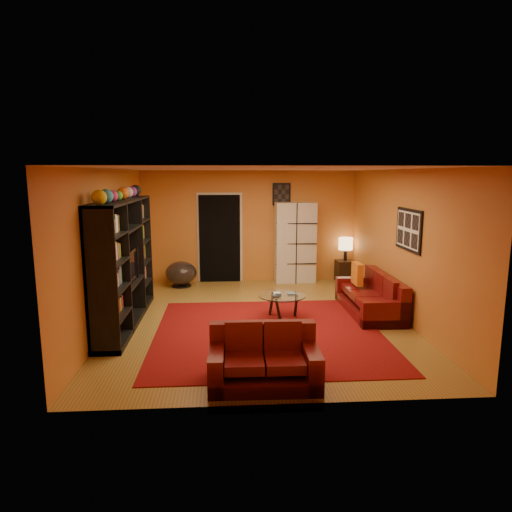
{
  "coord_description": "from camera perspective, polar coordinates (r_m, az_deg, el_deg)",
  "views": [
    {
      "loc": [
        -0.57,
        -7.65,
        2.52
      ],
      "look_at": [
        -0.04,
        0.1,
        1.11
      ],
      "focal_mm": 32.0,
      "sensor_mm": 36.0,
      "label": 1
    }
  ],
  "objects": [
    {
      "name": "storage_cabinet",
      "position": [
        10.69,
        4.91,
        1.69
      ],
      "size": [
        0.95,
        0.46,
        1.87
      ],
      "primitive_type": "cube",
      "rotation": [
        0.0,
        0.0,
        0.05
      ],
      "color": "silver",
      "rests_on": "floor"
    },
    {
      "name": "loveseat",
      "position": [
        5.7,
        0.96,
        -12.79
      ],
      "size": [
        1.34,
        0.82,
        0.85
      ],
      "rotation": [
        0.0,
        0.0,
        1.55
      ],
      "color": "#4E0A0C",
      "rests_on": "rug"
    },
    {
      "name": "wall_back",
      "position": [
        10.74,
        -0.83,
        3.72
      ],
      "size": [
        6.0,
        0.0,
        6.0
      ],
      "primitive_type": "plane",
      "rotation": [
        1.57,
        0.0,
        0.0
      ],
      "color": "#BE6C29",
      "rests_on": "floor"
    },
    {
      "name": "sofa",
      "position": [
        8.67,
        14.46,
        -4.99
      ],
      "size": [
        0.81,
        1.95,
        0.85
      ],
      "rotation": [
        0.0,
        0.0,
        -0.01
      ],
      "color": "#4E0A0C",
      "rests_on": "rug"
    },
    {
      "name": "doorway",
      "position": [
        10.72,
        -4.55,
        2.17
      ],
      "size": [
        0.95,
        0.1,
        2.04
      ],
      "primitive_type": "cube",
      "color": "black",
      "rests_on": "floor"
    },
    {
      "name": "coffee_table",
      "position": [
        8.04,
        3.26,
        -5.22
      ],
      "size": [
        0.83,
        0.83,
        0.42
      ],
      "rotation": [
        0.0,
        0.0,
        0.16
      ],
      "color": "silver",
      "rests_on": "floor"
    },
    {
      "name": "table_lamp",
      "position": [
        10.9,
        11.15,
        1.45
      ],
      "size": [
        0.33,
        0.33,
        0.55
      ],
      "color": "black",
      "rests_on": "side_table"
    },
    {
      "name": "wall_right",
      "position": [
        8.33,
        17.78,
        1.34
      ],
      "size": [
        0.0,
        6.0,
        6.0
      ],
      "primitive_type": "plane",
      "rotation": [
        1.57,
        0.0,
        -1.57
      ],
      "color": "#BE6C29",
      "rests_on": "floor"
    },
    {
      "name": "rug",
      "position": [
        7.42,
        1.55,
        -9.55
      ],
      "size": [
        3.6,
        3.6,
        0.01
      ],
      "primitive_type": "cube",
      "color": "#5E0A0C",
      "rests_on": "floor"
    },
    {
      "name": "ceiling",
      "position": [
        7.67,
        0.38,
        10.85
      ],
      "size": [
        6.0,
        6.0,
        0.0
      ],
      "primitive_type": "plane",
      "rotation": [
        3.14,
        0.0,
        0.0
      ],
      "color": "white",
      "rests_on": "wall_back"
    },
    {
      "name": "floor",
      "position": [
        8.07,
        0.36,
        -7.93
      ],
      "size": [
        6.0,
        6.0,
        0.0
      ],
      "primitive_type": "plane",
      "color": "brown",
      "rests_on": "ground"
    },
    {
      "name": "wall_front",
      "position": [
        4.84,
        3.03,
        -4.34
      ],
      "size": [
        6.0,
        0.0,
        6.0
      ],
      "primitive_type": "plane",
      "rotation": [
        -1.57,
        0.0,
        0.0
      ],
      "color": "#BE6C29",
      "rests_on": "floor"
    },
    {
      "name": "bowl_chair",
      "position": [
        10.44,
        -9.35,
        -2.13
      ],
      "size": [
        0.7,
        0.7,
        0.57
      ],
      "color": "black",
      "rests_on": "floor"
    },
    {
      "name": "wall_art_right",
      "position": [
        8.01,
        18.55,
        3.13
      ],
      "size": [
        0.03,
        1.0,
        0.7
      ],
      "primitive_type": "cube",
      "color": "black",
      "rests_on": "wall_right"
    },
    {
      "name": "entertainment_unit",
      "position": [
        7.97,
        -16.16,
        -0.78
      ],
      "size": [
        0.45,
        3.0,
        2.1
      ],
      "primitive_type": "cube",
      "color": "black",
      "rests_on": "floor"
    },
    {
      "name": "side_table",
      "position": [
        11.01,
        11.04,
        -1.84
      ],
      "size": [
        0.42,
        0.42,
        0.5
      ],
      "primitive_type": "cube",
      "rotation": [
        0.0,
        0.0,
        0.05
      ],
      "color": "black",
      "rests_on": "floor"
    },
    {
      "name": "tv",
      "position": [
        7.88,
        -15.94,
        -1.34
      ],
      "size": [
        0.94,
        0.12,
        0.54
      ],
      "primitive_type": "imported",
      "rotation": [
        0.0,
        0.0,
        1.57
      ],
      "color": "black",
      "rests_on": "entertainment_unit"
    },
    {
      "name": "throw_pillow",
      "position": [
        8.96,
        12.54,
        -2.17
      ],
      "size": [
        0.12,
        0.42,
        0.42
      ],
      "primitive_type": "cube",
      "color": "orange",
      "rests_on": "sofa"
    },
    {
      "name": "wall_left",
      "position": [
        7.98,
        -17.83,
        0.97
      ],
      "size": [
        0.0,
        6.0,
        6.0
      ],
      "primitive_type": "plane",
      "rotation": [
        1.57,
        0.0,
        1.57
      ],
      "color": "#BE6C29",
      "rests_on": "floor"
    },
    {
      "name": "wall_art_back",
      "position": [
        10.72,
        3.21,
        7.72
      ],
      "size": [
        0.42,
        0.03,
        0.52
      ],
      "primitive_type": "cube",
      "color": "black",
      "rests_on": "wall_back"
    }
  ]
}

